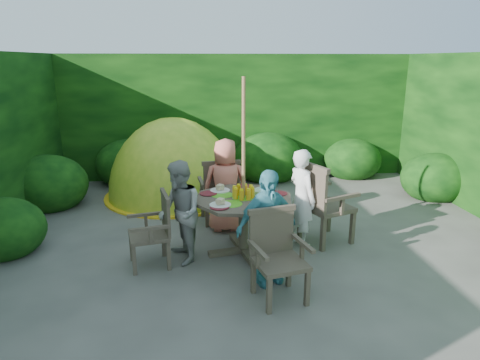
{
  "coord_description": "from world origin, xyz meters",
  "views": [
    {
      "loc": [
        -0.88,
        -5.12,
        2.38
      ],
      "look_at": [
        -0.31,
        0.29,
        0.85
      ],
      "focal_mm": 32.0,
      "sensor_mm": 36.0,
      "label": 1
    }
  ],
  "objects": [
    {
      "name": "patio_table",
      "position": [
        -0.3,
        -0.11,
        0.62
      ],
      "size": [
        1.5,
        1.5,
        0.88
      ],
      "rotation": [
        0.0,
        0.0,
        0.21
      ],
      "color": "#3E3328",
      "rests_on": "ground"
    },
    {
      "name": "dome_tent",
      "position": [
        -1.29,
        2.38,
        0.0
      ],
      "size": [
        2.7,
        2.7,
        2.84
      ],
      "rotation": [
        0.0,
        0.0,
        -0.18
      ],
      "color": "#96B723",
      "rests_on": "ground"
    },
    {
      "name": "child_front",
      "position": [
        -0.14,
        -0.89,
        0.64
      ],
      "size": [
        0.82,
        0.61,
        1.29
      ],
      "primitive_type": "imported",
      "rotation": [
        0.0,
        0.0,
        0.45
      ],
      "color": "teal",
      "rests_on": "ground"
    },
    {
      "name": "garden_chair_left",
      "position": [
        -1.39,
        -0.33,
        0.45
      ],
      "size": [
        0.55,
        0.59,
        0.85
      ],
      "rotation": [
        0.0,
        0.0,
        -1.36
      ],
      "color": "#3E3328",
      "rests_on": "ground"
    },
    {
      "name": "hedge_enclosure",
      "position": [
        0.0,
        1.33,
        1.25
      ],
      "size": [
        9.0,
        9.0,
        2.5
      ],
      "color": "black",
      "rests_on": "ground"
    },
    {
      "name": "ground",
      "position": [
        0.0,
        0.0,
        0.0
      ],
      "size": [
        60.0,
        60.0,
        0.0
      ],
      "primitive_type": "plane",
      "color": "#4D4A45",
      "rests_on": "ground"
    },
    {
      "name": "child_right",
      "position": [
        0.48,
        0.05,
        0.65
      ],
      "size": [
        0.47,
        0.56,
        1.3
      ],
      "primitive_type": "imported",
      "rotation": [
        0.0,
        0.0,
        1.97
      ],
      "color": "white",
      "rests_on": "ground"
    },
    {
      "name": "parasol_pole",
      "position": [
        -0.31,
        -0.11,
        1.1
      ],
      "size": [
        0.05,
        0.05,
        2.2
      ],
      "primitive_type": "cylinder",
      "rotation": [
        0.0,
        0.0,
        0.21
      ],
      "color": "brown",
      "rests_on": "ground"
    },
    {
      "name": "garden_chair_front",
      "position": [
        -0.08,
        -1.19,
        0.48
      ],
      "size": [
        0.63,
        0.59,
        0.89
      ],
      "rotation": [
        0.0,
        0.0,
        0.24
      ],
      "color": "#3E3328",
      "rests_on": "ground"
    },
    {
      "name": "child_back",
      "position": [
        -0.47,
        0.67,
        0.67
      ],
      "size": [
        0.67,
        0.45,
        1.34
      ],
      "primitive_type": "imported",
      "rotation": [
        0.0,
        0.0,
        3.1
      ],
      "color": "#E6735F",
      "rests_on": "ground"
    },
    {
      "name": "garden_chair_right",
      "position": [
        0.76,
        0.1,
        0.57
      ],
      "size": [
        0.76,
        0.8,
        1.06
      ],
      "rotation": [
        0.0,
        0.0,
        1.95
      ],
      "color": "#3E3328",
      "rests_on": "ground"
    },
    {
      "name": "garden_chair_back",
      "position": [
        -0.54,
        0.96,
        0.51
      ],
      "size": [
        0.63,
        0.58,
        0.96
      ],
      "rotation": [
        0.0,
        0.0,
        3.26
      ],
      "color": "#3E3328",
      "rests_on": "ground"
    },
    {
      "name": "child_left",
      "position": [
        -1.09,
        -0.27,
        0.63
      ],
      "size": [
        0.62,
        0.72,
        1.25
      ],
      "primitive_type": "imported",
      "rotation": [
        0.0,
        0.0,
        -1.29
      ],
      "color": "gray",
      "rests_on": "ground"
    }
  ]
}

